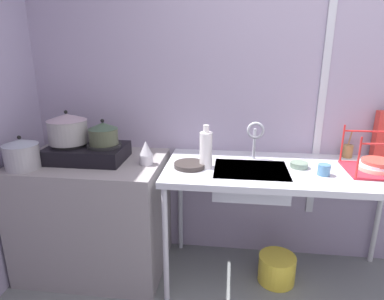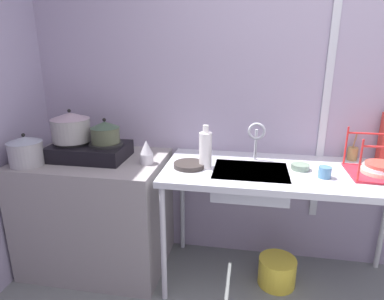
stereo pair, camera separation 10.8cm
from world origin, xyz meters
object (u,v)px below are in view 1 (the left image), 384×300
utensil_jar (348,151)px  frying_pan (190,165)px  sink_basin (250,180)px  pot_on_left_burner (68,128)px  bucket_on_floor (277,269)px  dish_rack (376,166)px  percolator (146,153)px  pot_on_right_burner (103,133)px  cup_by_rack (324,170)px  stove (87,152)px  pot_beside_stove (22,154)px  bottle_by_sink (206,149)px  small_bowl_on_drainboard (299,165)px  faucet (255,134)px

utensil_jar → frying_pan: bearing=-162.5°
sink_basin → frying_pan: size_ratio=2.27×
pot_on_left_burner → bucket_on_floor: bearing=-1.0°
dish_rack → utensil_jar: 0.29m
pot_on_left_burner → percolator: bearing=-3.7°
sink_basin → pot_on_right_burner: bearing=177.4°
dish_rack → frying_pan: bearing=-176.8°
frying_pan → cup_by_rack: 0.82m
sink_basin → cup_by_rack: cup_by_rack is taller
stove → pot_beside_stove: pot_beside_stove is taller
pot_on_left_burner → pot_on_right_burner: bearing=0.0°
bottle_by_sink → pot_on_right_burner: bearing=176.4°
sink_basin → stove: bearing=177.7°
bottle_by_sink → bucket_on_floor: size_ratio=1.09×
frying_pan → utensil_jar: utensil_jar is taller
pot_on_right_burner → cup_by_rack: bearing=-3.8°
pot_on_left_burner → sink_basin: 1.27m
pot_beside_stove → small_bowl_on_drainboard: 1.77m
small_bowl_on_drainboard → bucket_on_floor: 0.77m
pot_on_left_burner → small_bowl_on_drainboard: pot_on_left_burner is taller
dish_rack → pot_beside_stove: bearing=-174.6°
percolator → cup_by_rack: 1.12m
pot_on_right_burner → frying_pan: bearing=-5.4°
utensil_jar → sink_basin: bearing=-154.4°
faucet → sink_basin: bearing=-98.7°
pot_on_left_burner → faucet: bearing=6.0°
dish_rack → pot_on_left_burner: bearing=-179.8°
frying_pan → bucket_on_floor: size_ratio=0.80×
pot_on_left_burner → pot_beside_stove: (-0.22, -0.20, -0.12)m
stove → percolator: bearing=-4.8°
frying_pan → dish_rack: (1.16, 0.06, 0.02)m
pot_beside_stove → utensil_jar: pot_beside_stove is taller
pot_on_left_burner → dish_rack: (2.00, 0.01, -0.18)m
pot_on_right_burner → frying_pan: (0.59, -0.06, -0.18)m
cup_by_rack → pot_on_left_burner: bearing=176.8°
pot_on_left_burner → pot_on_right_burner: size_ratio=1.35×
pot_on_left_burner → frying_pan: (0.84, -0.06, -0.21)m
faucet → dish_rack: 0.77m
utensil_jar → pot_on_left_burner: bearing=-171.6°
pot_on_left_burner → pot_on_right_burner: pot_on_left_burner is taller
stove → pot_on_right_burner: (0.12, 0.00, 0.14)m
sink_basin → bucket_on_floor: size_ratio=1.82×
pot_on_left_burner → pot_beside_stove: pot_on_left_burner is taller
stove → sink_basin: 1.11m
pot_beside_stove → utensil_jar: 2.19m
pot_beside_stove → utensil_jar: size_ratio=1.14×
pot_on_left_burner → cup_by_rack: bearing=-3.2°
percolator → frying_pan: percolator is taller
dish_rack → bucket_on_floor: bearing=-176.7°
stove → pot_beside_stove: bearing=-149.4°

